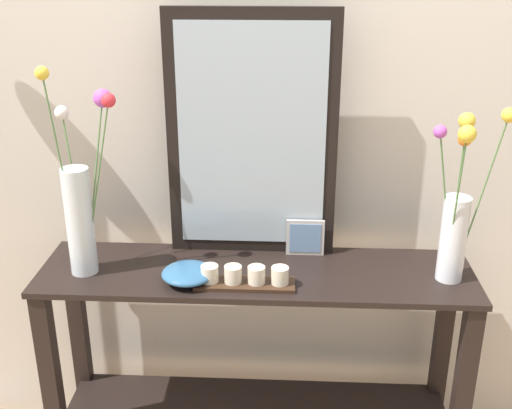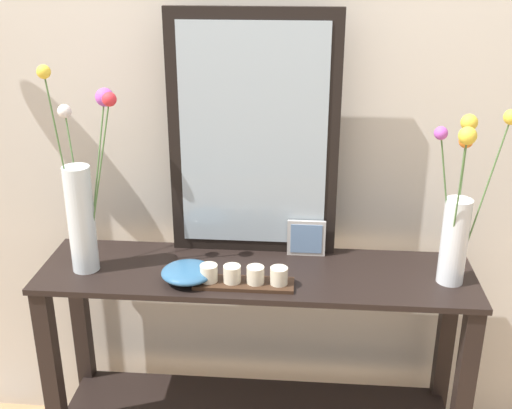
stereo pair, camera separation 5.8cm
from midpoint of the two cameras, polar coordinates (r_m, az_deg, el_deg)
wall_back at (r=2.24m, az=1.41°, el=9.43°), size 6.40×0.08×2.70m
console_table at (r=2.29m, az=0.74°, el=-12.96°), size 1.44×0.38×0.84m
mirror_leaning at (r=2.12m, az=0.55°, el=6.08°), size 0.57×0.03×0.83m
tall_vase_left at (r=2.11m, az=-14.54°, el=0.16°), size 0.23×0.19×0.68m
vase_right at (r=2.07m, az=18.35°, el=-1.33°), size 0.23×0.23×0.57m
candle_tray at (r=2.02m, az=-0.28°, el=-6.55°), size 0.32×0.09×0.07m
picture_frame_small at (r=2.21m, az=5.27°, el=-3.02°), size 0.13×0.01×0.13m
decorative_bowl at (r=2.06m, az=-5.34°, el=-6.08°), size 0.17×0.17×0.05m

